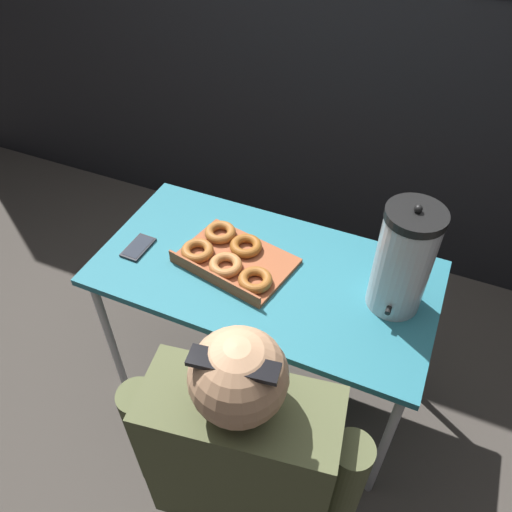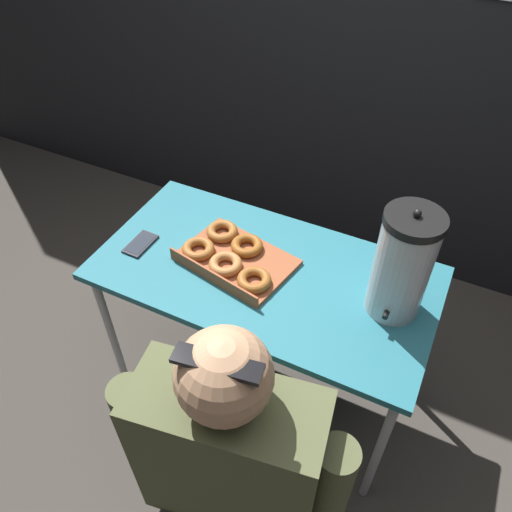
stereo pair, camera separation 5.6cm
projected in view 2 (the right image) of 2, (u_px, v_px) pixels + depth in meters
ground_plane at (263, 381)px, 2.31m from camera, size 12.00×12.00×0.00m
back_wall at (377, 18)px, 2.15m from camera, size 6.00×0.11×2.53m
folding_table at (264, 282)px, 1.84m from camera, size 1.23×0.64×0.73m
donut_box at (232, 256)px, 1.82m from camera, size 0.45×0.35×0.05m
coffee_urn at (402, 265)px, 1.55m from camera, size 0.18×0.21×0.41m
cell_phone at (140, 244)px, 1.90m from camera, size 0.08×0.14×0.01m
person_seated at (232, 480)px, 1.42m from camera, size 0.63×0.32×1.22m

